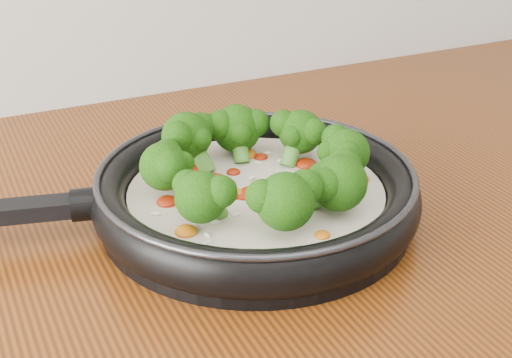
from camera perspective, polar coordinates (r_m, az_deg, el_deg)
name	(u,v)px	position (r m, az deg, el deg)	size (l,w,h in m)	color
skillet	(253,189)	(0.80, -0.21, -0.75)	(0.59, 0.44, 0.10)	black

